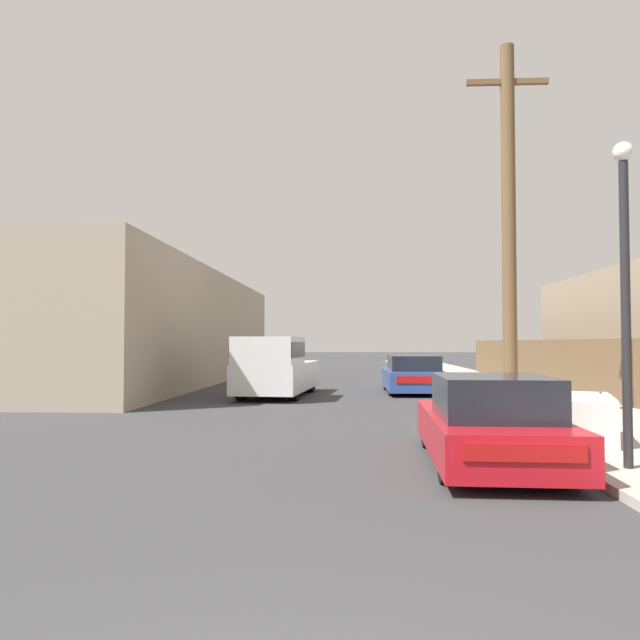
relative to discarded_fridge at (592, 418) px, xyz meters
name	(u,v)px	position (x,y,z in m)	size (l,w,h in m)	color
sidewalk_curb	(479,384)	(1.10, 14.82, -0.43)	(4.20, 63.00, 0.12)	#ADA89E
discarded_fridge	(592,418)	(0.00, 0.00, 0.00)	(1.15, 1.91, 0.77)	silver
parked_sports_car_red	(490,424)	(-1.99, -1.53, 0.09)	(1.85, 4.32, 1.28)	red
car_parked_mid	(413,375)	(-1.86, 11.19, 0.12)	(1.94, 4.36, 1.29)	#2D478C
pickup_truck	(275,367)	(-6.41, 9.17, 0.46)	(2.35, 5.45, 1.91)	silver
utility_pole	(509,224)	(-0.49, 3.31, 3.86)	(1.80, 0.31, 8.25)	brown
street_lamp	(625,275)	(-0.38, -2.25, 2.13)	(0.26, 0.26, 4.26)	#232326
wooden_fence	(598,369)	(3.05, 7.68, 0.49)	(0.08, 34.98, 1.72)	brown
building_left_block	(148,328)	(-13.12, 16.87, 1.88)	(7.00, 24.48, 4.76)	tan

